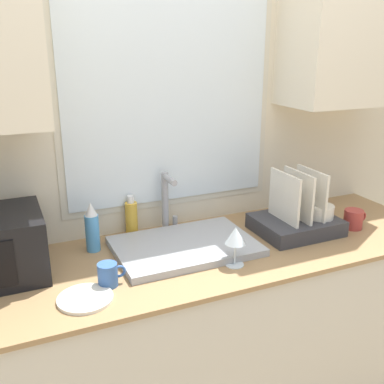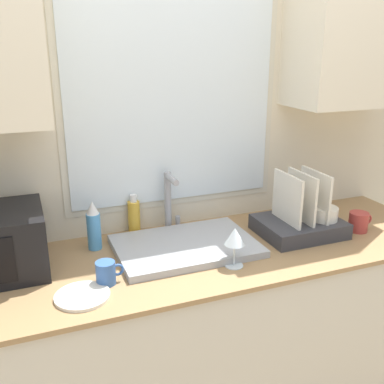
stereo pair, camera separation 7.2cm
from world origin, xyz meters
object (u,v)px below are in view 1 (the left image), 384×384
at_px(soap_bottle, 131,217).
at_px(mug_near_sink, 108,275).
at_px(dish_rack, 298,218).
at_px(spray_bottle, 92,228).
at_px(faucet, 167,199).
at_px(wine_glass, 235,237).

xyz_separation_m(soap_bottle, mug_near_sink, (-0.21, -0.41, -0.04)).
height_order(dish_rack, spray_bottle, dish_rack).
distance_m(faucet, spray_bottle, 0.37).
xyz_separation_m(dish_rack, mug_near_sink, (-0.92, -0.12, -0.02)).
bearing_deg(soap_bottle, spray_bottle, -152.49).
relative_size(mug_near_sink, wine_glass, 0.64).
height_order(faucet, mug_near_sink, faucet).
relative_size(dish_rack, mug_near_sink, 3.53).
height_order(dish_rack, soap_bottle, dish_rack).
relative_size(dish_rack, soap_bottle, 1.99).
xyz_separation_m(faucet, wine_glass, (0.12, -0.43, -0.04)).
height_order(dish_rack, mug_near_sink, dish_rack).
height_order(faucet, soap_bottle, faucet).
bearing_deg(mug_near_sink, dish_rack, 7.72).
bearing_deg(faucet, wine_glass, -74.26).
bearing_deg(wine_glass, soap_bottle, 121.39).
bearing_deg(soap_bottle, mug_near_sink, -116.91).
distance_m(dish_rack, wine_glass, 0.46).
height_order(spray_bottle, mug_near_sink, spray_bottle).
relative_size(faucet, soap_bottle, 1.52).
bearing_deg(soap_bottle, wine_glass, -58.61).
bearing_deg(wine_glass, faucet, 105.74).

